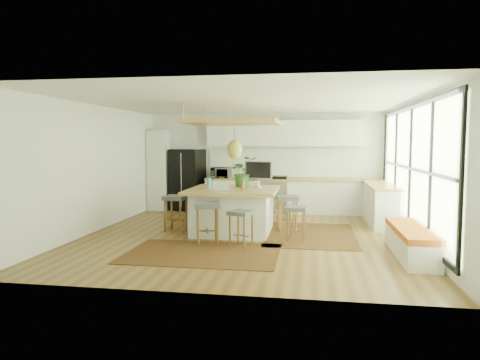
% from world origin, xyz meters
% --- Properties ---
extents(floor, '(7.00, 7.00, 0.00)m').
position_xyz_m(floor, '(0.00, 0.00, 0.00)').
color(floor, '#573B19').
rests_on(floor, ground).
extents(ceiling, '(7.00, 7.00, 0.00)m').
position_xyz_m(ceiling, '(0.00, 0.00, 2.70)').
color(ceiling, white).
rests_on(ceiling, ground).
extents(wall_back, '(6.50, 0.00, 6.50)m').
position_xyz_m(wall_back, '(0.00, 3.50, 1.35)').
color(wall_back, silver).
rests_on(wall_back, ground).
extents(wall_front, '(6.50, 0.00, 6.50)m').
position_xyz_m(wall_front, '(0.00, -3.50, 1.35)').
color(wall_front, silver).
rests_on(wall_front, ground).
extents(wall_left, '(0.00, 7.00, 7.00)m').
position_xyz_m(wall_left, '(-3.25, 0.00, 1.35)').
color(wall_left, silver).
rests_on(wall_left, ground).
extents(wall_right, '(0.00, 7.00, 7.00)m').
position_xyz_m(wall_right, '(3.25, 0.00, 1.35)').
color(wall_right, silver).
rests_on(wall_right, ground).
extents(window_wall, '(0.10, 6.20, 2.60)m').
position_xyz_m(window_wall, '(3.22, 0.00, 1.40)').
color(window_wall, black).
rests_on(window_wall, wall_right).
extents(pantry, '(0.55, 0.60, 2.25)m').
position_xyz_m(pantry, '(-2.95, 3.18, 1.12)').
color(pantry, silver).
rests_on(pantry, floor).
extents(back_counter_base, '(4.20, 0.60, 0.88)m').
position_xyz_m(back_counter_base, '(0.55, 3.18, 0.44)').
color(back_counter_base, silver).
rests_on(back_counter_base, floor).
extents(back_counter_top, '(4.24, 0.64, 0.05)m').
position_xyz_m(back_counter_top, '(0.55, 3.18, 0.90)').
color(back_counter_top, olive).
rests_on(back_counter_top, back_counter_base).
extents(backsplash, '(4.20, 0.02, 0.80)m').
position_xyz_m(backsplash, '(0.55, 3.48, 1.35)').
color(backsplash, white).
rests_on(backsplash, wall_back).
extents(upper_cabinets, '(4.20, 0.34, 0.70)m').
position_xyz_m(upper_cabinets, '(0.55, 3.32, 2.15)').
color(upper_cabinets, silver).
rests_on(upper_cabinets, wall_back).
extents(range, '(0.76, 0.62, 1.00)m').
position_xyz_m(range, '(0.30, 3.18, 0.50)').
color(range, '#A5A5AA').
rests_on(range, floor).
extents(right_counter_base, '(0.60, 2.50, 0.88)m').
position_xyz_m(right_counter_base, '(2.93, 2.00, 0.44)').
color(right_counter_base, silver).
rests_on(right_counter_base, floor).
extents(right_counter_top, '(0.64, 2.54, 0.05)m').
position_xyz_m(right_counter_top, '(2.93, 2.00, 0.90)').
color(right_counter_top, olive).
rests_on(right_counter_top, right_counter_base).
extents(window_bench, '(0.52, 2.00, 0.50)m').
position_xyz_m(window_bench, '(2.95, -1.20, 0.25)').
color(window_bench, silver).
rests_on(window_bench, floor).
extents(ceiling_panel, '(1.86, 1.86, 0.80)m').
position_xyz_m(ceiling_panel, '(-0.30, 0.40, 2.05)').
color(ceiling_panel, olive).
rests_on(ceiling_panel, ceiling).
extents(rug_near, '(2.60, 1.80, 0.01)m').
position_xyz_m(rug_near, '(-0.52, -1.54, 0.01)').
color(rug_near, black).
rests_on(rug_near, floor).
extents(rug_right, '(1.80, 2.60, 0.01)m').
position_xyz_m(rug_right, '(1.31, 0.33, 0.01)').
color(rug_right, black).
rests_on(rug_right, floor).
extents(fridge, '(0.98, 0.84, 1.71)m').
position_xyz_m(fridge, '(-2.13, 3.19, 0.93)').
color(fridge, black).
rests_on(fridge, floor).
extents(island, '(1.85, 1.85, 0.93)m').
position_xyz_m(island, '(-0.32, 0.33, 0.47)').
color(island, olive).
rests_on(island, floor).
extents(stool_near_left, '(0.57, 0.57, 0.78)m').
position_xyz_m(stool_near_left, '(-0.62, -0.78, 0.35)').
color(stool_near_left, '#414648').
rests_on(stool_near_left, floor).
extents(stool_near_right, '(0.51, 0.51, 0.66)m').
position_xyz_m(stool_near_right, '(0.05, -0.93, 0.35)').
color(stool_near_right, '#414648').
rests_on(stool_near_right, floor).
extents(stool_right_front, '(0.42, 0.42, 0.66)m').
position_xyz_m(stool_right_front, '(1.03, -0.25, 0.35)').
color(stool_right_front, '#414648').
rests_on(stool_right_front, floor).
extents(stool_right_back, '(0.53, 0.53, 0.75)m').
position_xyz_m(stool_right_back, '(0.80, 0.70, 0.35)').
color(stool_right_back, '#414648').
rests_on(stool_right_back, floor).
extents(stool_left_side, '(0.50, 0.50, 0.77)m').
position_xyz_m(stool_left_side, '(-1.56, 0.26, 0.35)').
color(stool_left_side, '#414648').
rests_on(stool_left_side, floor).
extents(laptop, '(0.34, 0.36, 0.22)m').
position_xyz_m(laptop, '(-0.47, -0.14, 1.05)').
color(laptop, '#A5A5AA').
rests_on(laptop, island).
extents(monitor, '(0.67, 0.39, 0.59)m').
position_xyz_m(monitor, '(0.18, 0.61, 1.19)').
color(monitor, '#A5A5AA').
rests_on(monitor, island).
extents(microwave, '(0.53, 0.29, 0.36)m').
position_xyz_m(microwave, '(-1.15, 3.12, 1.10)').
color(microwave, '#A5A5AA').
rests_on(microwave, back_counter_top).
extents(island_plant, '(0.85, 0.87, 0.52)m').
position_xyz_m(island_plant, '(-0.17, 0.76, 1.19)').
color(island_plant, '#1E4C19').
rests_on(island_plant, island).
extents(island_bowl, '(0.25, 0.25, 0.05)m').
position_xyz_m(island_bowl, '(-0.96, 0.83, 0.96)').
color(island_bowl, silver).
rests_on(island_bowl, island).
extents(island_bottle_0, '(0.07, 0.07, 0.19)m').
position_xyz_m(island_bottle_0, '(-0.87, 0.43, 1.03)').
color(island_bottle_0, '#33A4CC').
rests_on(island_bottle_0, island).
extents(island_bottle_1, '(0.07, 0.07, 0.19)m').
position_xyz_m(island_bottle_1, '(-0.72, 0.18, 1.03)').
color(island_bottle_1, '#BABCC0').
rests_on(island_bottle_1, island).
extents(island_bottle_2, '(0.07, 0.07, 0.19)m').
position_xyz_m(island_bottle_2, '(-0.07, 0.03, 1.03)').
color(island_bottle_2, '#965732').
rests_on(island_bottle_2, island).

